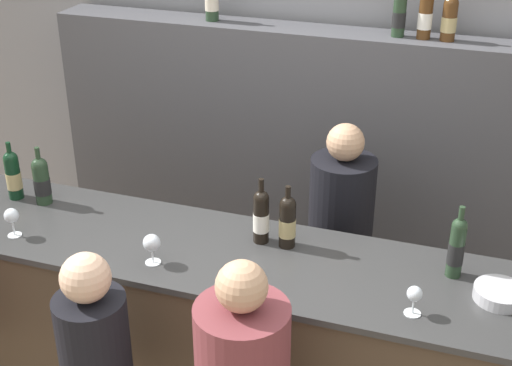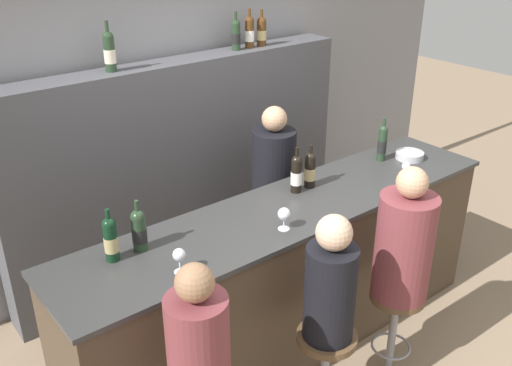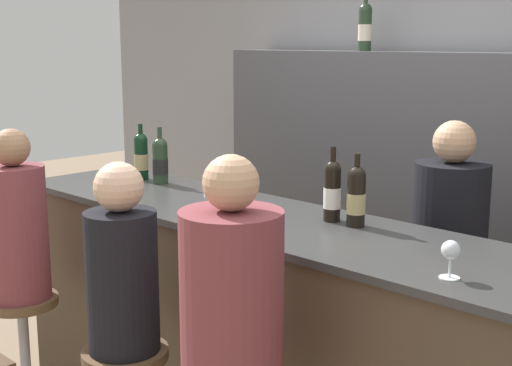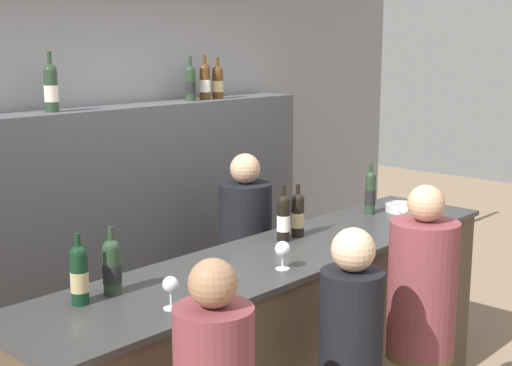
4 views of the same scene
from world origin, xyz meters
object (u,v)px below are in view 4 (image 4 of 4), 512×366
object	(u,v)px
wine_bottle_counter_0	(79,274)
wine_bottle_backbar_3	(218,82)
metal_bowl	(401,207)
wine_bottle_backbar_0	(51,88)
wine_bottle_counter_1	(112,266)
bartender	(245,279)
wine_glass_1	(283,250)
guest_seated_middle	(351,321)
wine_bottle_counter_4	(370,192)
wine_bottle_counter_2	(283,217)
wine_bottle_backbar_1	(190,83)
wine_glass_2	(404,212)
wine_bottle_backbar_2	(205,81)
wine_bottle_counter_3	(298,214)
guest_seated_right	(422,280)
wine_glass_0	(170,286)

from	to	relation	value
wine_bottle_counter_0	wine_bottle_backbar_3	bearing A→B (deg)	30.70
wine_bottle_counter_0	metal_bowl	xyz separation A→B (m)	(2.34, -0.11, -0.10)
wine_bottle_backbar_0	wine_bottle_counter_1	bearing A→B (deg)	-111.66
wine_bottle_counter_1	metal_bowl	bearing A→B (deg)	-3.00
wine_bottle_counter_1	bartender	size ratio (longest dim) A/B	0.20
wine_bottle_counter_0	wine_bottle_backbar_0	bearing A→B (deg)	61.64
wine_bottle_backbar_0	metal_bowl	xyz separation A→B (m)	(1.72, -1.27, -0.79)
wine_glass_1	bartender	size ratio (longest dim) A/B	0.09
guest_seated_middle	wine_bottle_counter_4	bearing A→B (deg)	30.71
wine_bottle_counter_2	wine_bottle_backbar_1	size ratio (longest dim) A/B	1.06
wine_glass_1	wine_glass_2	world-z (taller)	wine_glass_1
wine_bottle_counter_0	metal_bowl	world-z (taller)	wine_bottle_counter_0
metal_bowl	guest_seated_middle	distance (m)	1.61
wine_bottle_counter_0	wine_bottle_backbar_2	distance (m)	2.26
wine_bottle_counter_3	guest_seated_middle	world-z (taller)	wine_bottle_counter_3
wine_bottle_backbar_1	guest_seated_right	world-z (taller)	wine_bottle_backbar_1
wine_bottle_counter_0	wine_bottle_counter_2	world-z (taller)	wine_bottle_counter_2
metal_bowl	guest_seated_middle	xyz separation A→B (m)	(-1.47, -0.64, -0.16)
wine_bottle_counter_1	wine_glass_0	size ratio (longest dim) A/B	2.15
wine_bottle_counter_4	guest_seated_middle	size ratio (longest dim) A/B	0.43
wine_bottle_backbar_2	wine_bottle_backbar_3	world-z (taller)	wine_bottle_backbar_2
bartender	wine_bottle_backbar_3	bearing A→B (deg)	58.63
wine_bottle_counter_0	wine_bottle_backbar_2	size ratio (longest dim) A/B	1.00
guest_seated_middle	guest_seated_right	world-z (taller)	guest_seated_right
wine_glass_0	wine_bottle_counter_0	bearing A→B (deg)	124.19
wine_bottle_counter_2	guest_seated_right	xyz separation A→B (m)	(0.18, -0.76, -0.23)
wine_bottle_counter_4	guest_seated_middle	distance (m)	1.51
wine_bottle_counter_0	guest_seated_middle	distance (m)	1.19
wine_bottle_backbar_0	bartender	bearing A→B (deg)	-33.52
wine_bottle_backbar_3	wine_bottle_counter_0	bearing A→B (deg)	-149.30
wine_bottle_backbar_1	guest_seated_middle	bearing A→B (deg)	-112.93
wine_bottle_backbar_0	wine_bottle_backbar_2	xyz separation A→B (m)	(1.20, -0.00, -0.01)
wine_bottle_backbar_2	guest_seated_right	world-z (taller)	wine_bottle_backbar_2
wine_bottle_counter_1	wine_bottle_backbar_3	distance (m)	2.22
wine_bottle_counter_3	guest_seated_middle	bearing A→B (deg)	-126.06
wine_bottle_counter_4	bartender	world-z (taller)	bartender
wine_bottle_counter_1	wine_bottle_backbar_1	world-z (taller)	wine_bottle_backbar_1
wine_bottle_counter_3	wine_bottle_counter_2	bearing A→B (deg)	180.00
wine_glass_2	bartender	size ratio (longest dim) A/B	0.08
wine_bottle_counter_0	bartender	bearing A→B (deg)	18.75
wine_bottle_backbar_0	wine_glass_1	distance (m)	1.67
wine_bottle_backbar_2	wine_glass_0	xyz separation A→B (m)	(-1.60, -1.47, -0.71)
wine_bottle_counter_0	wine_bottle_counter_4	distance (m)	2.15
wine_glass_0	guest_seated_right	bearing A→B (deg)	-19.03
wine_bottle_counter_4	metal_bowl	distance (m)	0.25
wine_glass_1	guest_seated_right	xyz separation A→B (m)	(0.57, -0.44, -0.19)
wine_bottle_backbar_2	guest_seated_middle	distance (m)	2.33
wine_bottle_counter_4	wine_glass_2	world-z (taller)	wine_bottle_counter_4
wine_bottle_backbar_0	metal_bowl	bearing A→B (deg)	-36.34
wine_bottle_counter_0	bartender	distance (m)	1.73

